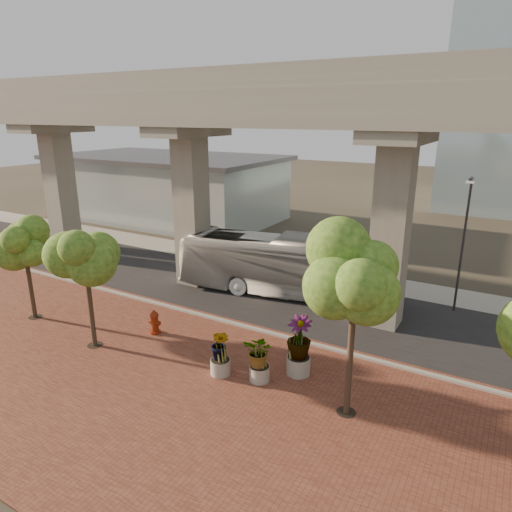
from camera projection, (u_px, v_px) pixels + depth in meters
The scene contains 17 objects.
ground at pixel (261, 313), 24.54m from camera, with size 160.00×160.00×0.00m, color #363227.
brick_plaza at pixel (162, 386), 17.92m from camera, with size 70.00×13.00×0.06m, color brown.
asphalt_road at pixel (278, 300), 26.19m from camera, with size 90.00×8.00×0.04m, color black.
curb_strip at pixel (242, 326), 22.86m from camera, with size 70.00×0.25×0.16m, color gray.
far_sidewalk at pixel (316, 272), 30.73m from camera, with size 90.00×3.00×0.06m, color gray.
transit_viaduct at pixel (280, 173), 24.02m from camera, with size 72.00×5.60×12.40m.
station_pavilion at pixel (167, 186), 46.35m from camera, with size 23.00×13.00×6.30m.
transit_bus at pixel (285, 265), 26.73m from camera, with size 2.96×12.61×3.52m, color silver.
fire_hydrant at pixel (155, 322), 22.03m from camera, with size 0.59×0.53×1.18m.
planter_front at pixel (260, 353), 17.90m from camera, with size 1.79×1.79×1.97m.
planter_right at pixel (299, 340), 18.28m from camera, with size 2.37×2.37×2.53m.
planter_left at pixel (220, 347), 18.35m from camera, with size 1.83×1.83×2.01m.
street_tree_far_west at pixel (23, 241), 22.70m from camera, with size 3.20×3.20×5.61m.
street_tree_near_west at pixel (85, 256), 19.73m from camera, with size 3.34×3.34×5.87m.
street_tree_near_east at pixel (355, 286), 14.85m from camera, with size 3.98×3.98×6.65m.
streetlamp_west at pixel (193, 193), 32.89m from camera, with size 0.41×1.19×8.20m.
streetlamp_east at pixel (464, 236), 23.48m from camera, with size 0.36×1.05×7.23m.
Camera 1 is at (11.00, -19.64, 10.25)m, focal length 32.00 mm.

